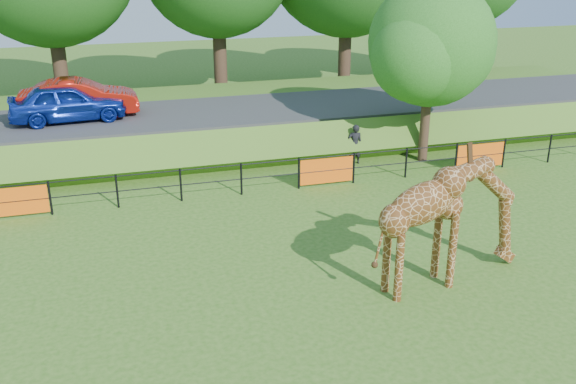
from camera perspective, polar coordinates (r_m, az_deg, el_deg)
The scene contains 9 objects.
ground at distance 14.58m, azimuth 2.82°, elevation -11.33°, with size 90.00×90.00×0.00m, color #346419.
giraffe at distance 15.93m, azimuth 14.29°, elevation -2.66°, with size 4.38×0.81×3.13m, color #5B3112, non-canonical shape.
perimeter_fence at distance 21.29m, azimuth -4.17°, elevation 1.15°, with size 28.07×0.10×1.10m, color black, non-canonical shape.
embankment at distance 28.32m, azimuth -7.48°, elevation 6.34°, with size 40.00×9.00×1.30m, color #346419.
road at distance 26.71m, azimuth -7.02°, elevation 7.03°, with size 40.00×5.00×0.12m, color #333335.
car_blue at distance 26.18m, azimuth -18.99°, elevation 7.54°, with size 1.74×4.33×1.47m, color #1634B4.
car_red at distance 26.76m, azimuth -18.07°, elevation 7.95°, with size 1.57×4.52×1.49m, color red.
visitor at distance 24.41m, azimuth 5.96°, elevation 4.25°, with size 0.55×0.36×1.52m, color black.
tree_east at distance 24.49m, azimuth 12.75°, elevation 12.37°, with size 5.40×4.71×6.76m.
Camera 1 is at (-4.13, -11.58, 7.84)m, focal length 40.00 mm.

